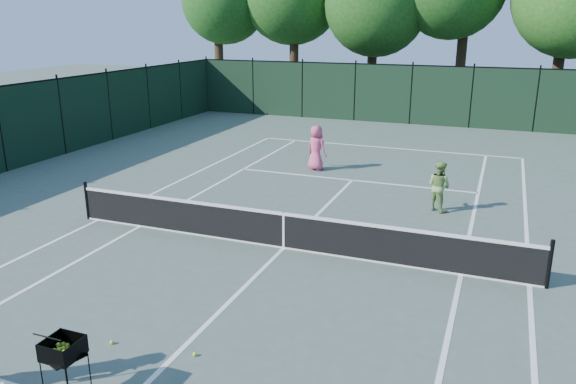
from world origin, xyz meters
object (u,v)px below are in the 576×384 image
(player_pink, at_px, (316,148))
(ball_hopper, at_px, (63,349))
(player_green, at_px, (439,186))
(loose_ball_near_cart, at_px, (195,354))
(loose_ball_midcourt, at_px, (112,342))

(player_pink, bearing_deg, ball_hopper, 115.35)
(player_pink, relative_size, ball_hopper, 1.73)
(player_green, xyz_separation_m, loose_ball_near_cart, (-2.80, -8.97, -0.69))
(player_green, relative_size, loose_ball_near_cart, 21.39)
(ball_hopper, distance_m, loose_ball_midcourt, 1.58)
(ball_hopper, bearing_deg, loose_ball_near_cart, 71.32)
(player_green, bearing_deg, loose_ball_near_cart, 105.45)
(player_pink, bearing_deg, player_green, 169.19)
(player_green, distance_m, ball_hopper, 11.26)
(player_green, xyz_separation_m, ball_hopper, (-4.00, -10.52, 0.06))
(player_green, bearing_deg, player_pink, -0.34)
(loose_ball_midcourt, bearing_deg, ball_hopper, -77.80)
(player_green, relative_size, ball_hopper, 1.55)
(loose_ball_near_cart, xyz_separation_m, loose_ball_midcourt, (-1.49, -0.20, 0.00))
(player_green, xyz_separation_m, loose_ball_midcourt, (-4.29, -9.16, -0.69))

